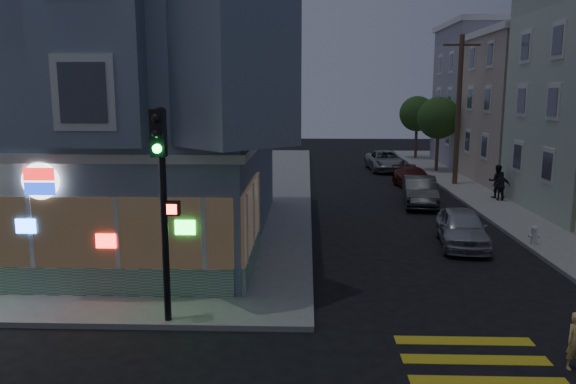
# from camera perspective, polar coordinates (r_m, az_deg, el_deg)

# --- Properties ---
(ground) EXTENTS (120.00, 120.00, 0.00)m
(ground) POSITION_cam_1_polar(r_m,az_deg,el_deg) (12.60, -11.65, -17.36)
(ground) COLOR black
(ground) RESTS_ON ground
(sidewalk_nw) EXTENTS (33.00, 42.00, 0.15)m
(sidewalk_nw) POSITION_cam_1_polar(r_m,az_deg,el_deg) (37.99, -23.46, 0.65)
(sidewalk_nw) COLOR gray
(sidewalk_nw) RESTS_ON ground
(corner_building) EXTENTS (14.60, 14.60, 11.40)m
(corner_building) POSITION_cam_1_polar(r_m,az_deg,el_deg) (23.54, -20.29, 9.62)
(corner_building) COLOR slate
(corner_building) RESTS_ON sidewalk_nw
(row_house_c) EXTENTS (12.00, 8.60, 9.00)m
(row_house_c) POSITION_cam_1_polar(r_m,az_deg,el_deg) (39.56, 27.19, 7.39)
(row_house_c) COLOR #BA9F90
(row_house_c) RESTS_ON sidewalk_ne
(row_house_d) EXTENTS (12.00, 8.60, 10.50)m
(row_house_d) POSITION_cam_1_polar(r_m,az_deg,el_deg) (47.85, 22.69, 8.90)
(row_house_d) COLOR #958F9D
(row_house_d) RESTS_ON sidewalk_ne
(utility_pole) EXTENTS (2.20, 0.30, 9.00)m
(utility_pole) POSITION_cam_1_polar(r_m,az_deg,el_deg) (36.05, 16.93, 8.14)
(utility_pole) COLOR #4C3826
(utility_pole) RESTS_ON sidewalk_ne
(street_tree_near) EXTENTS (3.00, 3.00, 5.30)m
(street_tree_near) POSITION_cam_1_polar(r_m,az_deg,el_deg) (41.95, 15.04, 7.26)
(street_tree_near) COLOR #4C3826
(street_tree_near) RESTS_ON sidewalk_ne
(street_tree_far) EXTENTS (3.00, 3.00, 5.30)m
(street_tree_far) POSITION_cam_1_polar(r_m,az_deg,el_deg) (49.77, 12.98, 7.74)
(street_tree_far) COLOR #4C3826
(street_tree_far) RESTS_ON sidewalk_ne
(running_child) EXTENTS (0.51, 0.39, 1.23)m
(running_child) POSITION_cam_1_polar(r_m,az_deg,el_deg) (13.58, 27.22, -13.34)
(running_child) COLOR #ECCF79
(running_child) RESTS_ON ground
(pedestrian_a) EXTENTS (0.98, 0.82, 1.79)m
(pedestrian_a) POSITION_cam_1_polar(r_m,az_deg,el_deg) (32.13, 20.46, 1.02)
(pedestrian_a) COLOR black
(pedestrian_a) RESTS_ON sidewalk_ne
(pedestrian_b) EXTENTS (0.93, 0.49, 1.52)m
(pedestrian_b) POSITION_cam_1_polar(r_m,az_deg,el_deg) (31.47, 20.86, 0.56)
(pedestrian_b) COLOR #242129
(pedestrian_b) RESTS_ON sidewalk_ne
(parked_car_a) EXTENTS (2.19, 4.37, 1.43)m
(parked_car_a) POSITION_cam_1_polar(r_m,az_deg,el_deg) (22.25, 17.25, -3.48)
(parked_car_a) COLOR #ABADB3
(parked_car_a) RESTS_ON ground
(parked_car_b) EXTENTS (2.07, 4.63, 1.48)m
(parked_car_b) POSITION_cam_1_polar(r_m,az_deg,el_deg) (29.57, 13.25, 0.05)
(parked_car_b) COLOR #323436
(parked_car_b) RESTS_ON ground
(parked_car_c) EXTENTS (2.33, 4.52, 1.25)m
(parked_car_c) POSITION_cam_1_polar(r_m,az_deg,el_deg) (34.75, 12.66, 1.36)
(parked_car_c) COLOR #561B13
(parked_car_c) RESTS_ON ground
(parked_car_d) EXTENTS (2.75, 5.46, 1.48)m
(parked_car_d) POSITION_cam_1_polar(r_m,az_deg,el_deg) (42.35, 9.88, 3.14)
(parked_car_d) COLOR gray
(parked_car_d) RESTS_ON ground
(traffic_signal) EXTENTS (0.60, 0.59, 5.26)m
(traffic_signal) POSITION_cam_1_polar(r_m,az_deg,el_deg) (13.61, -12.66, 1.17)
(traffic_signal) COLOR black
(traffic_signal) RESTS_ON sidewalk_nw
(fire_hydrant) EXTENTS (0.41, 0.24, 0.71)m
(fire_hydrant) POSITION_cam_1_polar(r_m,az_deg,el_deg) (22.92, 23.73, -3.98)
(fire_hydrant) COLOR silver
(fire_hydrant) RESTS_ON sidewalk_ne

